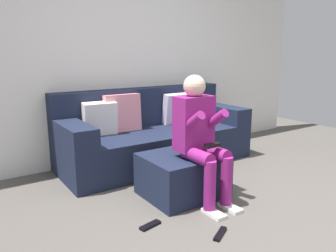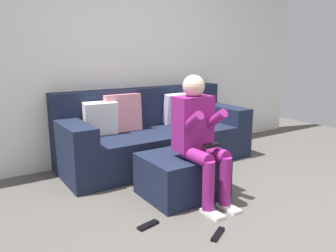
% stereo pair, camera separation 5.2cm
% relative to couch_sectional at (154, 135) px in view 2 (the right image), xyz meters
% --- Properties ---
extents(ground_plane, '(7.60, 7.60, 0.00)m').
position_rel_couch_sectional_xyz_m(ground_plane, '(-0.13, -1.76, -0.33)').
color(ground_plane, '#544F49').
extents(wall_back, '(5.85, 0.10, 2.72)m').
position_rel_couch_sectional_xyz_m(wall_back, '(-0.13, 0.42, 1.03)').
color(wall_back, silver).
rests_on(wall_back, ground_plane).
extents(couch_sectional, '(2.29, 0.89, 0.89)m').
position_rel_couch_sectional_xyz_m(couch_sectional, '(0.00, 0.00, 0.00)').
color(couch_sectional, '#192138').
rests_on(couch_sectional, ground_plane).
extents(ottoman, '(0.71, 0.61, 0.39)m').
position_rel_couch_sectional_xyz_m(ottoman, '(-0.29, -0.99, -0.14)').
color(ottoman, '#192138').
rests_on(ottoman, ground_plane).
extents(person_seated, '(0.34, 0.61, 1.13)m').
position_rel_couch_sectional_xyz_m(person_seated, '(-0.22, -1.15, 0.29)').
color(person_seated, '#8C1E72').
rests_on(person_seated, ground_plane).
extents(remote_near_ottoman, '(0.19, 0.14, 0.02)m').
position_rel_couch_sectional_xyz_m(remote_near_ottoman, '(-0.48, -1.73, -0.32)').
color(remote_near_ottoman, black).
rests_on(remote_near_ottoman, ground_plane).
extents(remote_by_storage_bin, '(0.19, 0.09, 0.02)m').
position_rel_couch_sectional_xyz_m(remote_by_storage_bin, '(-0.85, -1.33, -0.32)').
color(remote_by_storage_bin, black).
rests_on(remote_by_storage_bin, ground_plane).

